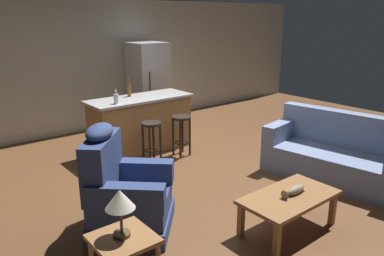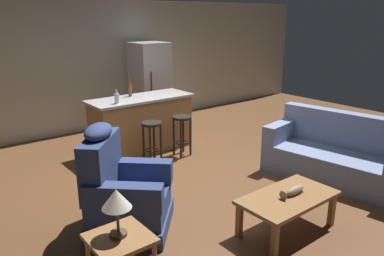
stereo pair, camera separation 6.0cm
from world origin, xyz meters
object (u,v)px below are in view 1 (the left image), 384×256
object	(u,v)px
fish_figurine	(294,191)
end_table	(124,248)
kitchen_island	(141,124)
refrigerator	(149,85)
bar_stool_left	(152,135)
recliner_near_lamp	(124,194)
couch	(335,155)
bar_stool_right	(181,128)
bottle_short_amber	(116,98)
table_lamp	(120,201)
coffee_table	(289,200)
bottle_tall_green	(129,90)

from	to	relation	value
fish_figurine	end_table	size ratio (longest dim) A/B	0.61
kitchen_island	refrigerator	size ratio (longest dim) A/B	1.02
fish_figurine	bar_stool_left	distance (m)	2.61
recliner_near_lamp	end_table	size ratio (longest dim) A/B	2.14
couch	bar_stool_left	xyz separation A→B (m)	(-1.76, 2.14, 0.13)
bar_stool_right	bottle_short_amber	xyz separation A→B (m)	(-0.94, 0.44, 0.56)
couch	bottle_short_amber	world-z (taller)	bottle_short_amber
table_lamp	bar_stool_right	xyz separation A→B (m)	(2.40, 2.34, -0.40)
bar_stool_right	bottle_short_amber	bearing A→B (deg)	154.84
table_lamp	refrigerator	xyz separation A→B (m)	(2.95, 4.17, 0.01)
coffee_table	kitchen_island	size ratio (longest dim) A/B	0.61
bar_stool_right	kitchen_island	bearing A→B (deg)	122.50
fish_figurine	bottle_short_amber	size ratio (longest dim) A/B	1.54
couch	kitchen_island	bearing A→B (deg)	-69.85
bar_stool_left	table_lamp	bearing A→B (deg)	-127.64
couch	bottle_tall_green	size ratio (longest dim) A/B	6.50
end_table	bar_stool_left	bearing A→B (deg)	52.58
couch	bar_stool_right	bearing A→B (deg)	-70.76
coffee_table	bottle_tall_green	size ratio (longest dim) A/B	3.55
end_table	bottle_tall_green	distance (m)	3.74
couch	bottle_tall_green	xyz separation A→B (m)	(-1.67, 2.94, 0.73)
fish_figurine	recliner_near_lamp	xyz separation A→B (m)	(-1.42, 1.17, -0.04)
end_table	refrigerator	world-z (taller)	refrigerator
recliner_near_lamp	table_lamp	distance (m)	1.13
bar_stool_left	bottle_tall_green	xyz separation A→B (m)	(0.09, 0.80, 0.60)
couch	end_table	distance (m)	3.58
end_table	bar_stool_left	size ratio (longest dim) A/B	0.82
couch	end_table	size ratio (longest dim) A/B	3.59
coffee_table	fish_figurine	world-z (taller)	fish_figurine
bottle_tall_green	refrigerator	bearing A→B (deg)	44.31
fish_figurine	recliner_near_lamp	size ratio (longest dim) A/B	0.28
kitchen_island	refrigerator	bearing A→B (deg)	51.63
couch	recliner_near_lamp	world-z (taller)	recliner_near_lamp
recliner_near_lamp	table_lamp	xyz separation A→B (m)	(-0.51, -0.91, 0.45)
recliner_near_lamp	bar_stool_left	xyz separation A→B (m)	(1.29, 1.43, 0.05)
end_table	bottle_short_amber	distance (m)	3.21
bar_stool_right	refrigerator	distance (m)	1.95
bar_stool_left	recliner_near_lamp	bearing A→B (deg)	-132.03
recliner_near_lamp	refrigerator	size ratio (longest dim) A/B	0.68
coffee_table	couch	world-z (taller)	couch
fish_figurine	bar_stool_left	world-z (taller)	bar_stool_left
coffee_table	fish_figurine	bearing A→B (deg)	-15.16
coffee_table	bar_stool_left	world-z (taller)	bar_stool_left
recliner_near_lamp	bar_stool_right	size ratio (longest dim) A/B	1.76
kitchen_island	coffee_table	bearing A→B (deg)	-92.04
couch	recliner_near_lamp	distance (m)	3.13
coffee_table	couch	bearing A→B (deg)	15.12
fish_figurine	table_lamp	world-z (taller)	table_lamp
couch	bottle_tall_green	world-z (taller)	bottle_tall_green
recliner_near_lamp	bottle_tall_green	size ratio (longest dim) A/B	3.88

